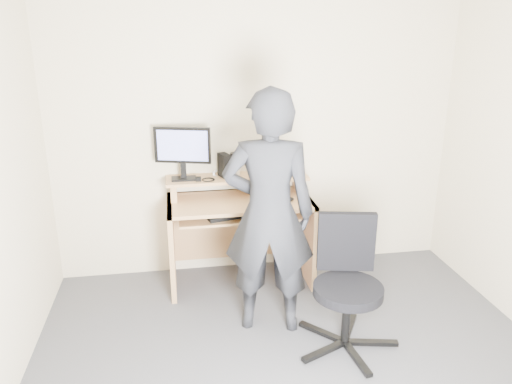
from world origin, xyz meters
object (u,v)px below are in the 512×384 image
object	(u,v)px
monitor	(182,149)
desk	(239,219)
person	(269,214)
office_chair	(347,279)

from	to	relation	value
monitor	desk	bearing A→B (deg)	8.79
monitor	person	world-z (taller)	person
desk	person	xyz separation A→B (m)	(0.11, -0.78, 0.34)
monitor	office_chair	xyz separation A→B (m)	(1.05, -1.13, -0.68)
office_chair	monitor	bearing A→B (deg)	144.79
office_chair	person	xyz separation A→B (m)	(-0.49, 0.30, 0.39)
person	office_chair	bearing A→B (deg)	160.94
office_chair	person	bearing A→B (deg)	160.77
monitor	person	distance (m)	1.05
desk	office_chair	xyz separation A→B (m)	(0.60, -1.07, -0.06)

